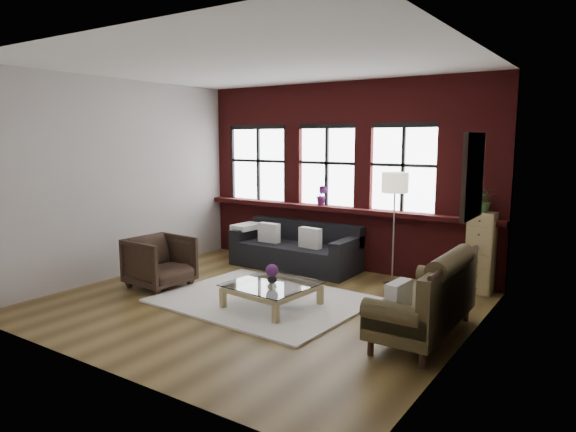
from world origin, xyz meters
The scene contains 26 objects.
floor centered at (0.00, 0.00, 0.00)m, with size 5.50×5.50×0.00m, color #533E1E.
ceiling centered at (0.00, 0.00, 3.20)m, with size 5.50×5.50×0.00m, color white.
wall_back centered at (0.00, 2.50, 1.60)m, with size 5.50×5.50×0.00m, color #B1AAA5.
wall_front centered at (0.00, -2.50, 1.60)m, with size 5.50×5.50×0.00m, color #B1AAA5.
wall_left centered at (-2.75, 0.00, 1.60)m, with size 5.00×5.00×0.00m, color #B1AAA5.
wall_right centered at (2.75, 0.00, 1.60)m, with size 5.00×5.00×0.00m, color #B1AAA5.
brick_backwall centered at (0.00, 2.44, 1.60)m, with size 5.50×0.12×3.20m, color #521313, non-canonical shape.
sill_ledge centered at (0.00, 2.35, 1.04)m, with size 5.50×0.30×0.08m, color #521313.
window_left centered at (-1.80, 2.45, 1.75)m, with size 1.38×0.10×1.50m, color black, non-canonical shape.
window_mid centered at (-0.30, 2.45, 1.75)m, with size 1.38×0.10×1.50m, color black, non-canonical shape.
window_right centered at (1.10, 2.45, 1.75)m, with size 1.38×0.10×1.50m, color black, non-canonical shape.
wall_poster centered at (2.72, 0.30, 1.85)m, with size 0.05×0.74×0.94m, color black, non-canonical shape.
shag_rug centered at (0.00, 0.12, 0.01)m, with size 2.71×2.13×0.03m, color beige.
dark_sofa centered at (-0.63, 1.90, 0.41)m, with size 2.24×0.91×0.81m, color black, non-canonical shape.
pillow_a centered at (-1.11, 1.80, 0.60)m, with size 0.40×0.14×0.34m, color silver.
pillow_b centered at (-0.25, 1.80, 0.60)m, with size 0.40×0.14×0.34m, color silver.
vintage_settee centered at (2.30, 0.09, 0.49)m, with size 0.82×1.85×0.98m, color #42371E, non-canonical shape.
pillow_settee centered at (2.22, -0.48, 0.60)m, with size 0.14×0.38×0.34m, color silver.
armchair centered at (-1.71, -0.20, 0.39)m, with size 0.83×0.86×0.78m, color black.
coffee_table centered at (0.28, -0.05, 0.17)m, with size 1.05×1.05×0.35m, color #9E8A56, non-canonical shape.
vase centered at (0.28, -0.05, 0.41)m, with size 0.13×0.13×0.14m, color #B2B2B2.
flowers centered at (0.28, -0.05, 0.51)m, with size 0.17×0.17×0.17m, color #592265.
drawer_chest centered at (2.42, 2.22, 0.60)m, with size 0.37×0.37×1.20m, color #9E8A56.
potted_plant_top centered at (2.42, 2.22, 1.37)m, with size 0.32×0.27×0.35m, color #2D5923.
floor_lamp centered at (1.20, 1.86, 0.95)m, with size 0.40×0.40×1.89m, color #A5A5A8, non-canonical shape.
sill_plant centered at (-0.33, 2.32, 1.26)m, with size 0.20×0.16×0.36m, color #592265.
Camera 1 is at (4.14, -5.44, 2.26)m, focal length 32.00 mm.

